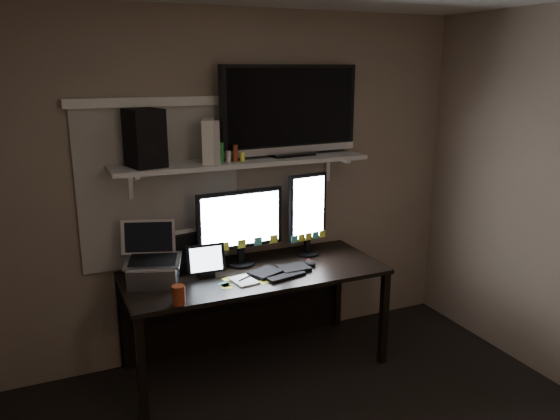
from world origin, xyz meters
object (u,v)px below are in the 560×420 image
monitor_landscape (240,227)px  mouse (310,263)px  cup (179,295)px  game_console (209,141)px  tablet (205,261)px  desk (249,288)px  laptop (153,255)px  keyboard (280,271)px  speaker (145,138)px  monitor_portrait (307,214)px  tv (290,111)px

monitor_landscape → mouse: (0.45, -0.22, -0.26)m
cup → game_console: bearing=54.7°
tablet → monitor_landscape: bearing=24.7°
desk → laptop: size_ratio=4.55×
keyboard → speaker: speaker is taller
monitor_portrait → laptop: 1.18m
monitor_portrait → tv: (-0.11, 0.08, 0.76)m
monitor_portrait → tv: tv is taller
monitor_landscape → monitor_portrait: 0.53m
desk → mouse: mouse is taller
speaker → tv: bearing=-10.3°
keyboard → tv: tv is taller
monitor_landscape → tablet: monitor_landscape is taller
laptop → game_console: bearing=37.5°
desk → cup: size_ratio=15.49×
desk → monitor_landscape: size_ratio=2.82×
desk → monitor_landscape: 0.46m
desk → cup: 0.80m
cup → monitor_portrait: bearing=24.0°
desk → laptop: (-0.69, -0.08, 0.37)m
keyboard → cup: cup is taller
desk → keyboard: (0.15, -0.22, 0.19)m
keyboard → cup: 0.80m
mouse → tablet: 0.75m
cup → tv: (0.99, 0.57, 1.01)m
monitor_portrait → mouse: 0.38m
tv → monitor_portrait: bearing=-42.8°
keyboard → speaker: (-0.81, 0.30, 0.92)m
tablet → game_console: size_ratio=0.90×
monitor_portrait → speaker: speaker is taller
laptop → speaker: (0.02, 0.15, 0.74)m
laptop → cup: size_ratio=3.41×
cup → game_console: 1.05m
tablet → tv: 1.22m
desk → keyboard: size_ratio=4.22×
game_console → monitor_portrait: bearing=17.2°
laptop → game_console: size_ratio=1.37×
monitor_portrait → cup: 1.23m
mouse → speaker: size_ratio=0.28×
keyboard → laptop: 0.87m
mouse → game_console: game_console is taller
keyboard → speaker: bearing=147.6°
desk → monitor_landscape: monitor_landscape is taller
tablet → monitor_portrait: bearing=11.0°
desk → mouse: 0.48m
mouse → cup: (-1.02, -0.27, 0.04)m
monitor_portrait → keyboard: monitor_portrait is taller
cup → speaker: 1.02m
desk → game_console: (-0.24, 0.07, 1.07)m
monitor_landscape → speaker: bearing=172.8°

